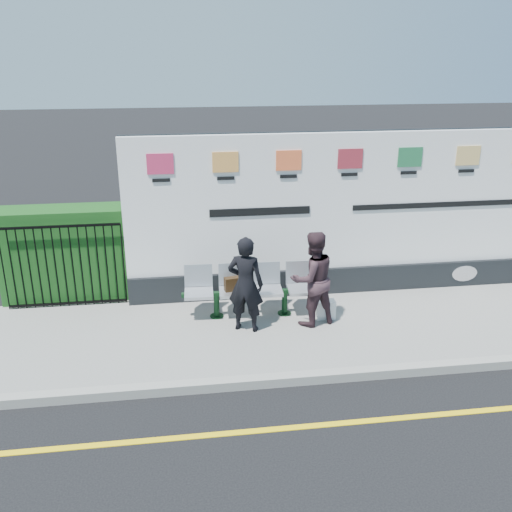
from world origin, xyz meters
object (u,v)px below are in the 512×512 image
Objects in this scene: bench at (251,302)px; woman_right at (312,279)px; billboard at (345,225)px; woman_left at (246,284)px.

woman_right is (0.97, -0.43, 0.57)m from bench.
billboard reaches higher than woman_right.
billboard reaches higher than bench.
woman_left is at bearing -103.94° from bench.
woman_right reaches higher than woman_left.
billboard is 1.63m from woman_right.
woman_left is (-0.15, -0.50, 0.56)m from bench.
woman_left is at bearing -13.25° from woman_right.
bench is at bearing -86.15° from woman_left.
billboard is 3.54× the size of bench.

